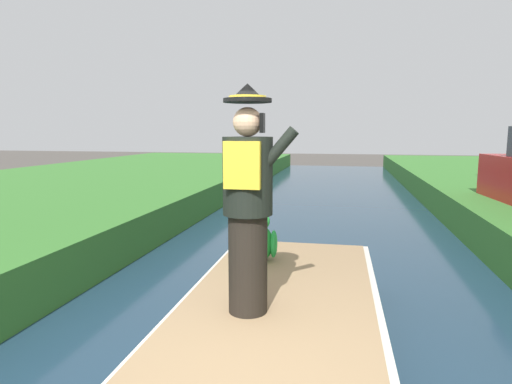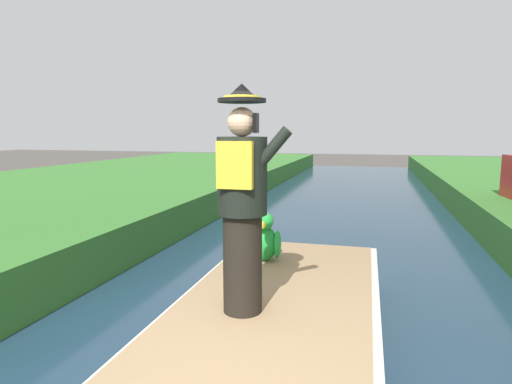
% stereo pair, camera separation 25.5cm
% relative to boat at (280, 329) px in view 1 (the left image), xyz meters
% --- Properties ---
extents(boat, '(1.85, 4.22, 0.61)m').
position_rel_boat_xyz_m(boat, '(0.00, 0.00, 0.00)').
color(boat, silver).
rests_on(boat, canal_water).
extents(person_pirate, '(0.61, 0.42, 1.85)m').
position_rel_boat_xyz_m(person_pirate, '(-0.21, -0.37, 1.23)').
color(person_pirate, black).
rests_on(person_pirate, boat).
extents(parrot_plush, '(0.36, 0.35, 0.57)m').
position_rel_boat_xyz_m(parrot_plush, '(-0.37, 1.05, 0.55)').
color(parrot_plush, green).
rests_on(parrot_plush, boat).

